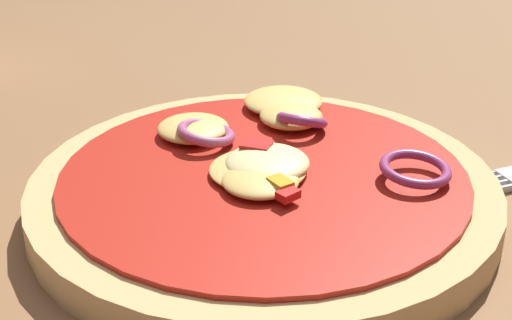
# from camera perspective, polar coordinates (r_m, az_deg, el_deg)

# --- Properties ---
(dining_table) EXTENTS (1.42, 1.08, 0.04)m
(dining_table) POSITION_cam_1_polar(r_m,az_deg,el_deg) (0.39, -1.94, -9.03)
(dining_table) COLOR brown
(dining_table) RESTS_ON ground
(pizza) EXTENTS (0.25, 0.25, 0.04)m
(pizza) POSITION_cam_1_polar(r_m,az_deg,el_deg) (0.41, 0.59, -2.06)
(pizza) COLOR tan
(pizza) RESTS_ON dining_table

